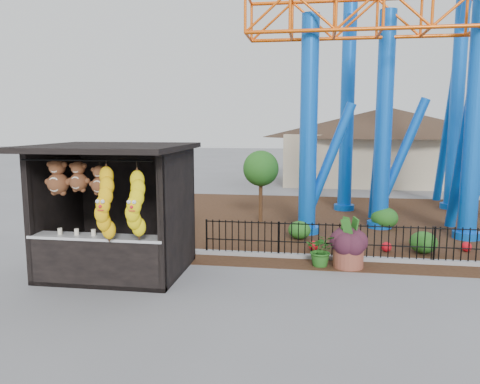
# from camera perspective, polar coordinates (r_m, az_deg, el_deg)

# --- Properties ---
(ground) EXTENTS (120.00, 120.00, 0.00)m
(ground) POSITION_cam_1_polar(r_m,az_deg,el_deg) (10.13, -1.18, -12.51)
(ground) COLOR slate
(ground) RESTS_ON ground
(mulch_bed) EXTENTS (18.00, 12.00, 0.02)m
(mulch_bed) POSITION_cam_1_polar(r_m,az_deg,el_deg) (17.84, 16.26, -3.64)
(mulch_bed) COLOR #331E11
(mulch_bed) RESTS_ON ground
(curb) EXTENTS (18.00, 0.18, 0.12)m
(curb) POSITION_cam_1_polar(r_m,az_deg,el_deg) (13.03, 19.05, -7.92)
(curb) COLOR gray
(curb) RESTS_ON ground
(prize_booth) EXTENTS (3.50, 3.40, 3.12)m
(prize_booth) POSITION_cam_1_polar(r_m,az_deg,el_deg) (11.42, -15.24, -2.49)
(prize_booth) COLOR black
(prize_booth) RESTS_ON ground
(picket_fence) EXTENTS (12.20, 0.06, 1.00)m
(picket_fence) POSITION_cam_1_polar(r_m,az_deg,el_deg) (13.11, 23.03, -6.04)
(picket_fence) COLOR black
(picket_fence) RESTS_ON ground
(roller_coaster) EXTENTS (11.00, 6.37, 10.82)m
(roller_coaster) POSITION_cam_1_polar(r_m,az_deg,el_deg) (18.11, 20.69, 16.82)
(roller_coaster) COLOR blue
(roller_coaster) RESTS_ON ground
(terracotta_planter) EXTENTS (0.93, 0.93, 0.56)m
(terracotta_planter) POSITION_cam_1_polar(r_m,az_deg,el_deg) (12.21, 13.05, -7.70)
(terracotta_planter) COLOR brown
(terracotta_planter) RESTS_ON ground
(planter_foliage) EXTENTS (0.70, 0.70, 0.64)m
(planter_foliage) POSITION_cam_1_polar(r_m,az_deg,el_deg) (12.06, 13.14, -4.97)
(planter_foliage) COLOR #331420
(planter_foliage) RESTS_ON terracotta_planter
(potted_plant) EXTENTS (0.82, 0.72, 0.86)m
(potted_plant) POSITION_cam_1_polar(r_m,az_deg,el_deg) (12.13, 9.93, -6.97)
(potted_plant) COLOR #2B5719
(potted_plant) RESTS_ON ground
(landscaping) EXTENTS (7.64, 3.93, 0.73)m
(landscaping) POSITION_cam_1_polar(r_m,az_deg,el_deg) (15.55, 18.84, -4.33)
(landscaping) COLOR #1F5318
(landscaping) RESTS_ON mulch_bed
(pavilion) EXTENTS (15.00, 15.00, 4.80)m
(pavilion) POSITION_cam_1_polar(r_m,az_deg,el_deg) (29.64, 17.43, 6.90)
(pavilion) COLOR #BFAD8C
(pavilion) RESTS_ON ground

